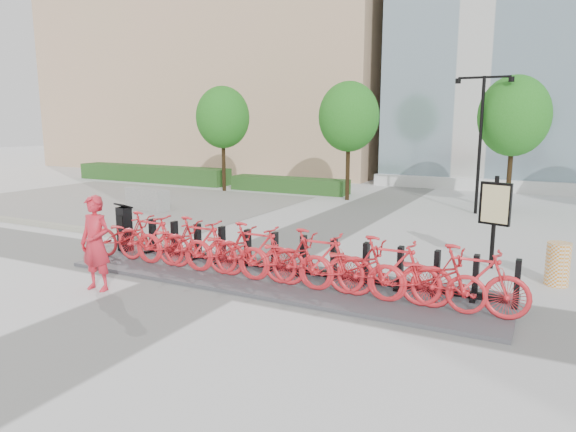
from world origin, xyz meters
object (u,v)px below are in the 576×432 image
at_px(bike_0, 127,237).
at_px(construction_barrel, 558,264).
at_px(jersey_barrier, 147,199).
at_px(map_sign, 495,208).
at_px(worker_red, 96,243).
at_px(kiosk, 125,228).

bearing_deg(bike_0, construction_barrel, -73.32).
xyz_separation_m(jersey_barrier, map_sign, (12.94, -2.63, 1.03)).
distance_m(worker_red, map_sign, 8.79).
height_order(kiosk, jersey_barrier, kiosk).
bearing_deg(kiosk, map_sign, 27.39).
bearing_deg(map_sign, bike_0, -139.37).
bearing_deg(jersey_barrier, construction_barrel, -1.75).
bearing_deg(jersey_barrier, worker_red, -41.66).
relative_size(kiosk, jersey_barrier, 0.59).
bearing_deg(worker_red, jersey_barrier, 122.68).
height_order(bike_0, jersey_barrier, bike_0).
bearing_deg(jersey_barrier, map_sign, -0.04).
bearing_deg(worker_red, bike_0, 114.01).
bearing_deg(worker_red, construction_barrel, 24.82).
relative_size(construction_barrel, map_sign, 0.42).
height_order(bike_0, worker_red, worker_red).
xyz_separation_m(kiosk, construction_barrel, (9.98, 2.18, -0.22)).
xyz_separation_m(worker_red, jersey_barrier, (-5.98, 7.98, -0.56)).
xyz_separation_m(worker_red, map_sign, (6.96, 5.34, 0.47)).
height_order(construction_barrel, jersey_barrier, construction_barrel).
bearing_deg(construction_barrel, map_sign, 151.97).
distance_m(kiosk, map_sign, 9.12).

